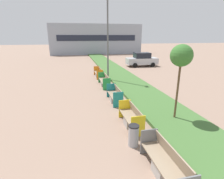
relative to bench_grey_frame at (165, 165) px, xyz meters
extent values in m
cube|color=#426B33|center=(2.26, 8.72, -0.28)|extent=(2.80, 120.00, 0.18)
cube|color=#939EAD|center=(3.06, 38.23, 2.90)|extent=(20.35, 5.92, 6.54)
cube|color=#1E2333|center=(3.06, 35.21, 3.22)|extent=(17.09, 0.08, 1.20)
cube|color=#ADA8A0|center=(-0.04, 0.00, -0.16)|extent=(0.52, 0.60, 0.42)
cube|color=gray|center=(-0.04, 0.00, 0.07)|extent=(0.58, 2.15, 0.05)
cube|color=gray|center=(0.23, 0.00, 0.33)|extent=(0.14, 2.06, 0.48)
cube|color=slate|center=(-0.04, 1.09, 0.10)|extent=(0.62, 0.04, 0.94)
cube|color=#ADA8A0|center=(-0.04, 3.13, -0.16)|extent=(0.52, 0.60, 0.42)
cube|color=gray|center=(-0.04, 3.13, 0.07)|extent=(0.58, 1.88, 0.05)
cube|color=gray|center=(0.23, 3.13, 0.33)|extent=(0.14, 1.80, 0.48)
cube|color=yellow|center=(-0.04, 2.17, 0.10)|extent=(0.62, 0.04, 0.94)
cube|color=yellow|center=(-0.04, 4.09, 0.10)|extent=(0.62, 0.04, 0.94)
cube|color=#ADA8A0|center=(-0.04, 6.37, -0.16)|extent=(0.52, 0.60, 0.42)
cube|color=gray|center=(-0.04, 6.37, 0.07)|extent=(0.58, 1.88, 0.05)
cube|color=gray|center=(0.23, 6.37, 0.33)|extent=(0.14, 1.80, 0.48)
cube|color=#197A7F|center=(-0.04, 5.41, 0.10)|extent=(0.62, 0.04, 0.94)
cube|color=#197A7F|center=(-0.04, 7.33, 0.10)|extent=(0.62, 0.04, 0.94)
cube|color=#ADA8A0|center=(-0.04, 10.15, -0.16)|extent=(0.52, 0.60, 0.42)
cube|color=gray|center=(-0.04, 10.15, 0.07)|extent=(0.58, 2.36, 0.05)
cube|color=gray|center=(0.23, 10.15, 0.33)|extent=(0.14, 2.26, 0.48)
cube|color=#238C3D|center=(-0.04, 8.95, 0.10)|extent=(0.62, 0.04, 0.94)
cube|color=#238C3D|center=(-0.04, 11.35, 0.10)|extent=(0.62, 0.04, 0.94)
cube|color=#ADA8A0|center=(-0.04, 13.54, -0.16)|extent=(0.52, 0.60, 0.42)
cube|color=gray|center=(-0.04, 13.54, 0.07)|extent=(0.58, 2.14, 0.05)
cube|color=gray|center=(0.23, 13.54, 0.33)|extent=(0.14, 2.05, 0.48)
cube|color=orange|center=(-0.04, 12.45, 0.10)|extent=(0.62, 0.04, 0.94)
cube|color=orange|center=(-0.04, 14.63, 0.10)|extent=(0.62, 0.04, 0.94)
cylinder|color=#9EA0A5|center=(-0.42, 1.63, 0.03)|extent=(0.39, 0.39, 0.81)
cylinder|color=black|center=(-0.42, 1.63, 0.46)|extent=(0.41, 0.41, 0.05)
cylinder|color=#56595B|center=(0.61, 11.65, 4.00)|extent=(0.14, 0.14, 8.74)
cylinder|color=brown|center=(2.28, 3.17, 1.10)|extent=(0.10, 0.10, 2.94)
sphere|color=#38702D|center=(2.28, 3.17, 2.85)|extent=(1.01, 1.01, 1.01)
cube|color=#B7BABF|center=(6.82, 18.83, 0.35)|extent=(4.27, 1.93, 0.84)
cube|color=black|center=(6.82, 18.83, 1.13)|extent=(2.16, 1.63, 0.72)
cylinder|color=black|center=(8.08, 17.93, -0.07)|extent=(0.60, 0.20, 0.60)
cylinder|color=black|center=(8.08, 19.73, -0.07)|extent=(0.60, 0.20, 0.60)
cylinder|color=black|center=(5.56, 17.93, -0.07)|extent=(0.60, 0.20, 0.60)
cylinder|color=black|center=(5.56, 19.73, -0.07)|extent=(0.60, 0.20, 0.60)
camera|label=1|loc=(-2.50, -3.88, 3.70)|focal=28.00mm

